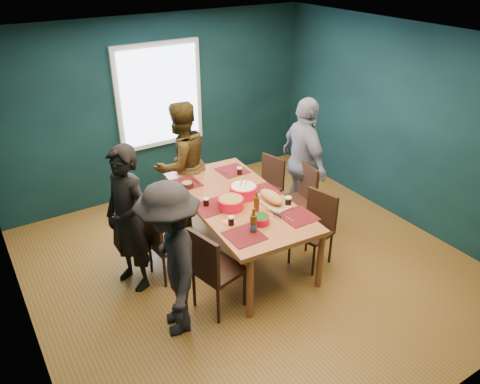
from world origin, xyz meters
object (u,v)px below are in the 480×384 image
object	(u,v)px
person_near_left	(171,261)
bowl_salad	(231,203)
chair_right_near	(316,223)
person_far_left	(128,220)
person_back	(182,164)
chair_left_mid	(162,240)
chair_left_near	(212,266)
bowl_dumpling	(243,190)
chair_right_far	(268,182)
bowl_herbs	(260,219)
cutting_board	(271,198)
person_right	(304,162)
chair_left_far	(148,224)
dining_table	(238,205)
chair_right_mid	(300,194)

from	to	relation	value
person_near_left	bowl_salad	xyz separation A→B (m)	(1.02, 0.58, 0.06)
chair_right_near	person_far_left	distance (m)	2.23
person_back	bowl_salad	distance (m)	1.29
chair_left_mid	chair_right_near	bearing A→B (deg)	-26.74
person_back	person_far_left	bearing A→B (deg)	29.69
chair_left_near	person_near_left	xyz separation A→B (m)	(-0.45, -0.01, 0.25)
chair_right_near	person_near_left	xyz separation A→B (m)	(-1.97, -0.12, 0.29)
chair_left_mid	chair_right_near	world-z (taller)	chair_right_near
person_near_left	bowl_dumpling	bearing A→B (deg)	135.68
chair_right_far	bowl_salad	world-z (taller)	bowl_salad
bowl_herbs	chair_left_mid	bearing A→B (deg)	141.86
person_near_left	cutting_board	bearing A→B (deg)	121.77
person_back	person_right	xyz separation A→B (m)	(1.43, -0.88, 0.02)
chair_left_near	bowl_herbs	size ratio (longest dim) A/B	4.93
chair_left_near	chair_right_near	bearing A→B (deg)	-8.39
chair_right_near	person_far_left	size ratio (longest dim) A/B	0.54
chair_left_far	person_right	bearing A→B (deg)	-11.41
cutting_board	chair_right_far	bearing A→B (deg)	52.70
dining_table	chair_left_far	bearing A→B (deg)	152.28
chair_right_near	bowl_salad	xyz separation A→B (m)	(-0.94, 0.45, 0.35)
chair_right_mid	bowl_herbs	xyz separation A→B (m)	(-1.09, -0.64, 0.30)
chair_left_far	bowl_dumpling	bearing A→B (deg)	-31.29
dining_table	chair_left_mid	bearing A→B (deg)	177.35
person_back	cutting_board	bearing A→B (deg)	97.15
chair_left_mid	bowl_salad	world-z (taller)	bowl_salad
chair_right_far	bowl_salad	bearing A→B (deg)	-159.19
chair_right_mid	person_near_left	distance (m)	2.36
chair_left_mid	person_far_left	size ratio (longest dim) A/B	0.52
dining_table	person_far_left	bearing A→B (deg)	175.33
person_right	person_near_left	xyz separation A→B (m)	(-2.45, -0.99, -0.07)
chair_right_far	bowl_herbs	xyz separation A→B (m)	(-1.01, -1.25, 0.36)
chair_left_near	bowl_salad	xyz separation A→B (m)	(0.58, 0.57, 0.31)
chair_right_near	cutting_board	bearing A→B (deg)	133.29
chair_right_near	bowl_dumpling	size ratio (longest dim) A/B	2.75
chair_right_mid	person_back	xyz separation A→B (m)	(-1.20, 1.11, 0.30)
chair_left_far	person_near_left	size ratio (longest dim) A/B	0.50
bowl_dumpling	bowl_salad	bearing A→B (deg)	-149.66
person_right	chair_right_mid	bearing A→B (deg)	145.33
person_back	chair_left_mid	bearing A→B (deg)	42.29
chair_right_near	bowl_salad	bearing A→B (deg)	139.79
person_near_left	person_far_left	bearing A→B (deg)	-157.51
bowl_salad	chair_right_far	bearing A→B (deg)	35.44
person_back	cutting_board	distance (m)	1.52
person_right	dining_table	bearing A→B (deg)	112.98
person_far_left	cutting_board	distance (m)	1.67
dining_table	person_right	bearing A→B (deg)	16.86
chair_right_near	chair_left_near	bearing A→B (deg)	169.91
cutting_board	bowl_salad	bearing A→B (deg)	158.32
person_back	chair_left_far	bearing A→B (deg)	26.38
chair_right_far	person_right	distance (m)	0.63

